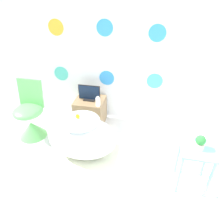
# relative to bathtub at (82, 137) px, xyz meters

# --- Properties ---
(wall_back_dotted) EXTENTS (4.33, 0.05, 2.60)m
(wall_back_dotted) POSITION_rel_bathtub_xyz_m (0.09, 1.02, 1.00)
(wall_back_dotted) COLOR white
(wall_back_dotted) RESTS_ON ground_plane
(rug) EXTENTS (0.97, 0.88, 0.01)m
(rug) POSITION_rel_bathtub_xyz_m (0.00, -0.06, -0.30)
(rug) COLOR silver
(rug) RESTS_ON ground_plane
(bathtub) EXTENTS (0.95, 0.62, 0.59)m
(bathtub) POSITION_rel_bathtub_xyz_m (0.00, 0.00, 0.00)
(bathtub) COLOR white
(bathtub) RESTS_ON ground_plane
(rubber_duck) EXTENTS (0.06, 0.06, 0.07)m
(rubber_duck) POSITION_rel_bathtub_xyz_m (-0.05, 0.03, 0.33)
(rubber_duck) COLOR yellow
(rubber_duck) RESTS_ON bathtub
(chair) EXTENTS (0.44, 0.44, 0.90)m
(chair) POSITION_rel_bathtub_xyz_m (-0.91, 0.24, -0.01)
(chair) COLOR #66C166
(chair) RESTS_ON ground_plane
(tv_cabinet) EXTENTS (0.47, 0.42, 0.45)m
(tv_cabinet) POSITION_rel_bathtub_xyz_m (-0.11, 0.76, -0.07)
(tv_cabinet) COLOR #8E704C
(tv_cabinet) RESTS_ON ground_plane
(tv) EXTENTS (0.35, 0.12, 0.26)m
(tv) POSITION_rel_bathtub_xyz_m (-0.11, 0.76, 0.26)
(tv) COLOR black
(tv) RESTS_ON tv_cabinet
(vase) EXTENTS (0.07, 0.07, 0.16)m
(vase) POSITION_rel_bathtub_xyz_m (0.07, 0.60, 0.22)
(vase) COLOR white
(vase) RESTS_ON tv_cabinet
(side_table) EXTENTS (0.37, 0.37, 0.58)m
(side_table) POSITION_rel_bathtub_xyz_m (1.44, -0.24, 0.15)
(side_table) COLOR #72D8B7
(side_table) RESTS_ON ground_plane
(potted_plant_left) EXTENTS (0.11, 0.11, 0.17)m
(potted_plant_left) POSITION_rel_bathtub_xyz_m (1.44, -0.24, 0.37)
(potted_plant_left) COLOR beige
(potted_plant_left) RESTS_ON side_table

